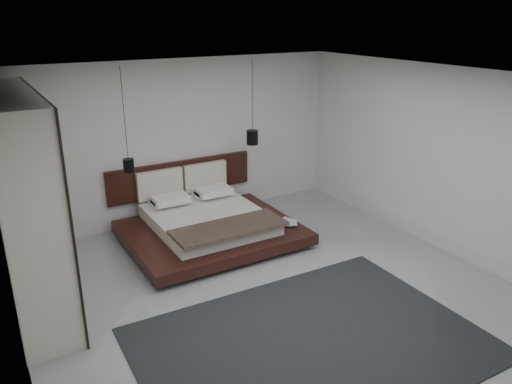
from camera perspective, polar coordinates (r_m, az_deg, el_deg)
floor at (r=6.82m, az=1.50°, el=-11.13°), size 6.00×6.00×0.00m
ceiling at (r=5.89m, az=1.75°, el=12.92°), size 6.00×6.00×0.00m
wall_back at (r=8.79m, az=-8.86°, el=5.74°), size 6.00×0.00×6.00m
wall_front at (r=4.24m, az=24.19°, el=-11.99°), size 6.00×0.00×6.00m
wall_left at (r=5.38m, az=-26.75°, el=-5.54°), size 0.00×6.00×6.00m
wall_right at (r=8.14m, az=19.85°, el=3.65°), size 0.00×6.00×6.00m
bed at (r=8.20m, az=-5.59°, el=-3.45°), size 2.66×2.34×1.06m
book_lower at (r=8.18m, az=3.27°, el=-3.57°), size 0.30×0.35×0.03m
book_upper at (r=8.14m, az=3.28°, el=-3.51°), size 0.30×0.33×0.02m
pendant_left at (r=7.85m, az=-14.36°, el=3.04°), size 0.17×0.17×1.59m
pendant_right at (r=8.64m, az=-0.42°, el=6.28°), size 0.20×0.20×1.45m
wardrobe at (r=6.64m, az=-25.12°, el=-1.20°), size 0.64×2.73×2.68m
rug at (r=5.89m, az=6.37°, el=-16.75°), size 3.85×2.79×0.02m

